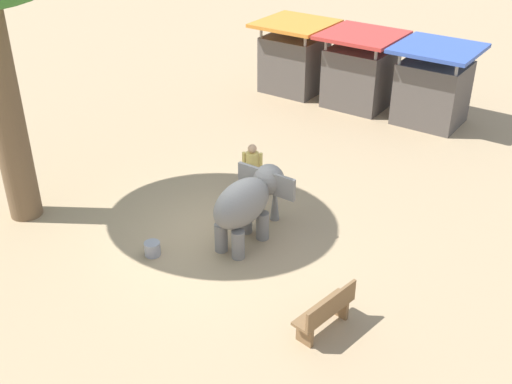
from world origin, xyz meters
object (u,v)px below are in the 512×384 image
Objects in this scene: market_stall_orange at (294,60)px; feed_bucket at (152,249)px; market_stall_red at (359,74)px; person_handler at (252,169)px; market_stall_blue at (432,89)px; elephant at (248,201)px; wooden_bench at (326,311)px.

market_stall_orange is 7.00× the size of feed_bucket.
person_handler is at bearing -83.46° from market_stall_red.
market_stall_red and market_stall_blue have the same top height.
market_stall_blue is at bearing -4.68° from elephant.
market_stall_orange is at bearing 180.00° from market_stall_blue.
market_stall_red is at bearing 11.74° from elephant.
market_stall_red reaches higher than elephant.
market_stall_red is 2.60m from market_stall_blue.
market_stall_red is 10.76m from feed_bucket.
person_handler is at bearing 32.70° from elephant.
elephant is 0.91× the size of market_stall_blue.
wooden_bench is at bearing 22.90° from person_handler.
market_stall_orange is 11.16m from feed_bucket.
market_stall_blue reaches higher than wooden_bench.
person_handler is (-0.91, 1.45, -0.08)m from elephant.
market_stall_blue is (1.74, 7.54, 0.19)m from person_handler.
market_stall_blue reaches higher than person_handler.
market_stall_red is (-0.86, 7.54, 0.19)m from person_handler.
elephant is at bearing -64.05° from market_stall_orange.
market_stall_orange is (-7.35, 10.67, 0.67)m from wooden_bench.
elephant is 1.71m from person_handler.
feed_bucket is at bearing 99.84° from wooden_bench.
person_handler is 0.64× the size of market_stall_orange.
market_stall_blue is (0.83, 8.99, 0.11)m from elephant.
feed_bucket is (-1.39, -1.73, -0.86)m from elephant.
elephant reaches higher than feed_bucket.
wooden_bench is 10.90m from market_stall_blue.
market_stall_orange is 2.60m from market_stall_red.
market_stall_blue is 7.00× the size of feed_bucket.
wooden_bench is at bearing -55.44° from market_stall_orange.
market_stall_blue reaches higher than elephant.
market_stall_red is at bearing 0.00° from market_stall_orange.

